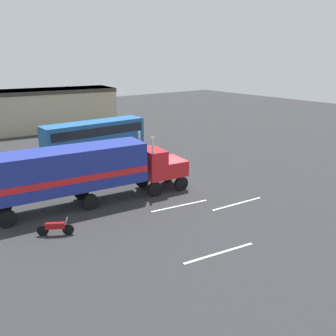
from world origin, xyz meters
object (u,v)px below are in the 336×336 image
person_bystander (96,177)px  motorcycle (55,228)px  parked_car (32,176)px  semi_truck (85,170)px  parked_bus (94,134)px

person_bystander → motorcycle: 7.82m
person_bystander → motorcycle: person_bystander is taller
person_bystander → parked_car: bearing=136.7°
semi_truck → parked_car: (-1.92, 6.05, -1.72)m
person_bystander → parked_bus: (4.76, 9.75, 1.17)m
parked_bus → motorcycle: parked_bus is taller
parked_bus → parked_car: 10.62m
semi_truck → motorcycle: bearing=-137.7°
parked_car → motorcycle: parked_car is taller
person_bystander → semi_truck: bearing=-127.7°
motorcycle → semi_truck: bearing=42.3°
parked_bus → motorcycle: size_ratio=6.00×
parked_bus → parked_car: (-8.58, -6.14, -1.26)m
semi_truck → person_bystander: bearing=52.3°
motorcycle → parked_car: bearing=80.3°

